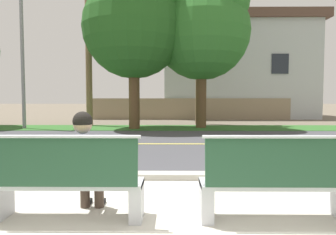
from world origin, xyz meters
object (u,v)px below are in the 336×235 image
at_px(bench_right, 278,183).
at_px(shade_tree_left, 137,19).
at_px(streetlamp, 24,37).
at_px(shade_tree_centre, 205,24).
at_px(bench_left, 66,183).
at_px(seated_person_blue, 86,160).

distance_m(bench_right, shade_tree_left, 12.00).
height_order(streetlamp, shade_tree_centre, streetlamp).
height_order(bench_left, bench_right, same).
bearing_deg(shade_tree_left, seated_person_blue, -87.05).
bearing_deg(bench_left, shade_tree_left, 91.96).
bearing_deg(shade_tree_centre, streetlamp, -178.30).
relative_size(streetlamp, shade_tree_left, 0.98).
distance_m(streetlamp, shade_tree_centre, 8.41).
xyz_separation_m(seated_person_blue, shade_tree_left, (-0.55, 10.61, 4.26)).
bearing_deg(bench_right, bench_left, 180.00).
xyz_separation_m(bench_right, streetlamp, (-8.02, 11.13, 3.80)).
relative_size(seated_person_blue, streetlamp, 0.17).
height_order(seated_person_blue, shade_tree_centre, shade_tree_centre).
bearing_deg(bench_left, bench_right, 0.00).
height_order(shade_tree_left, shade_tree_centre, shade_tree_left).
distance_m(bench_right, seated_person_blue, 2.22).
relative_size(shade_tree_left, shade_tree_centre, 1.02).
bearing_deg(streetlamp, bench_left, -63.13).
bearing_deg(shade_tree_centre, bench_right, -91.85).
height_order(bench_left, seated_person_blue, seated_person_blue).
xyz_separation_m(streetlamp, shade_tree_left, (5.27, -0.35, 0.68)).
height_order(bench_right, shade_tree_left, shade_tree_left).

